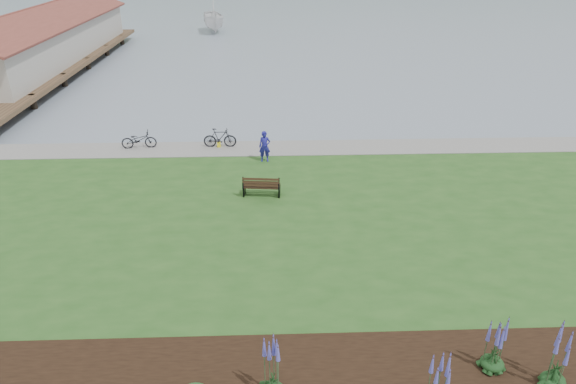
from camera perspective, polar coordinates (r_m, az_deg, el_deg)
name	(u,v)px	position (r m, az deg, el deg)	size (l,w,h in m)	color
ground	(278,217)	(21.60, -1.10, -2.83)	(600.00, 600.00, 0.00)	gray
lawn	(279,238)	(19.77, -0.99, -5.15)	(34.00, 20.00, 0.40)	#26521D
shoreline_path	(276,148)	(27.67, -1.39, 4.90)	(34.00, 2.20, 0.03)	gray
pier_pavilion	(41,40)	(51.01, -25.75, 14.96)	(8.00, 36.00, 5.40)	#4C3826
park_bench	(261,186)	(22.27, -2.97, 0.68)	(1.65, 0.80, 0.99)	black
person	(265,144)	(25.74, -2.61, 5.36)	(0.67, 0.46, 1.85)	navy
bicycle_a	(139,140)	(28.66, -16.24, 5.60)	(1.84, 0.64, 0.96)	black
bicycle_b	(220,138)	(27.90, -7.58, 5.98)	(1.76, 0.51, 1.06)	black
sailboat	(215,32)	(67.86, -8.13, 17.16)	(10.83, 11.03, 28.56)	silver
pannier	(219,145)	(28.04, -7.68, 5.24)	(0.17, 0.27, 0.29)	yellow
echium_1	(496,346)	(14.68, 22.11, -15.60)	(0.62, 0.62, 1.75)	#133616
echium_2	(559,361)	(14.78, 27.87, -16.28)	(0.62, 0.62, 1.90)	#133616
echium_4	(272,366)	(12.88, -1.77, -18.77)	(0.62, 0.62, 2.24)	#133616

